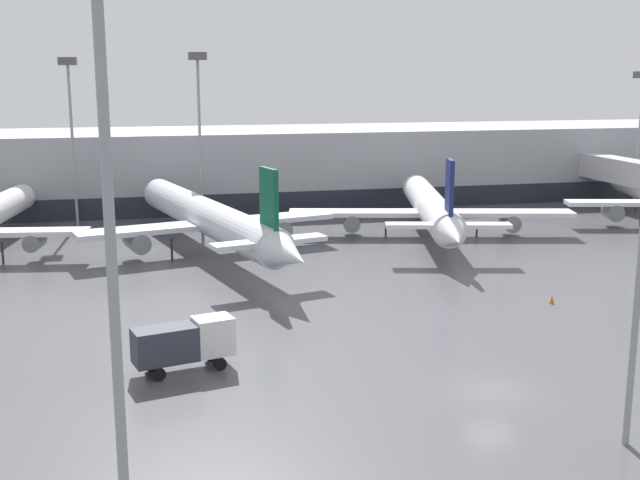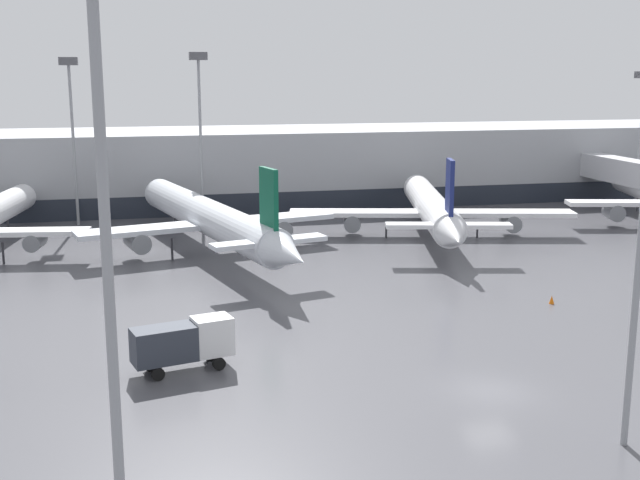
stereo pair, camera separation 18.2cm
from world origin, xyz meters
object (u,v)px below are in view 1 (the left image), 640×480
Objects in this scene: parked_jet_0 at (431,208)px; apron_light_mast_4 at (198,89)px; parked_jet_5 at (209,218)px; apron_light_mast_5 at (69,93)px; apron_light_mast_3 at (102,93)px; service_truck_1 at (184,342)px; traffic_cone_2 at (552,299)px.

parked_jet_0 is 1.85× the size of apron_light_mast_4.
apron_light_mast_5 is at bearing 22.14° from parked_jet_5.
parked_jet_0 is 1.68× the size of apron_light_mast_3.
parked_jet_0 is 60.26m from apron_light_mast_3.
apron_light_mast_3 is at bearing 164.20° from parked_jet_0.
service_truck_1 is 0.32× the size of apron_light_mast_4.
apron_light_mast_5 is (-8.32, 45.25, 12.10)m from service_truck_1.
apron_light_mast_5 reaches higher than service_truck_1.
service_truck_1 is (-4.04, -28.33, -1.55)m from parked_jet_5.
service_truck_1 is 0.29× the size of apron_light_mast_3.
apron_light_mast_5 is (-5.45, 65.58, -1.61)m from apron_light_mast_3.
apron_light_mast_3 is at bearing 157.93° from parked_jet_5.
apron_light_mast_5 is at bearing 86.54° from service_truck_1.
traffic_cone_2 is 52.86m from apron_light_mast_5.
traffic_cone_2 is at bearing -60.25° from apron_light_mast_4.
traffic_cone_2 is at bearing 1.71° from service_truck_1.
apron_light_mast_5 is (-13.01, 1.11, -0.37)m from apron_light_mast_4.
apron_light_mast_5 is (-12.36, 16.92, 10.55)m from parked_jet_5.
service_truck_1 is 9.56× the size of traffic_cone_2.
traffic_cone_2 is (25.81, 7.20, -1.35)m from service_truck_1.
traffic_cone_2 is (21.77, -21.13, -2.91)m from parked_jet_5.
parked_jet_0 reaches higher than traffic_cone_2.
parked_jet_0 reaches higher than service_truck_1.
apron_light_mast_3 is at bearing -136.17° from traffic_cone_2.
apron_light_mast_3 is at bearing -96.69° from apron_light_mast_4.
parked_jet_5 is (-21.85, -2.79, 0.39)m from parked_jet_0.
parked_jet_0 is 1.90× the size of apron_light_mast_5.
service_truck_1 is at bearing -96.07° from apron_light_mast_4.
apron_light_mast_3 is (-28.75, -51.45, 12.55)m from parked_jet_0.
parked_jet_5 reaches higher than parked_jet_0.
apron_light_mast_3 is (-28.68, -27.52, 15.06)m from traffic_cone_2.
parked_jet_0 is at bearing 60.80° from apron_light_mast_3.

